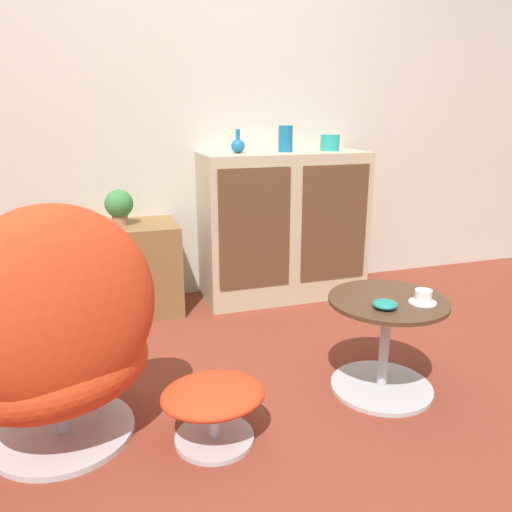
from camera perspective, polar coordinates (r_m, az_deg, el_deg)
The scene contains 13 objects.
ground_plane at distance 2.22m, azimuth 2.31°, elevation -17.46°, with size 12.00×12.00×0.00m, color brown.
wall_back at distance 3.37m, azimuth -7.17°, elevation 17.33°, with size 6.40×0.06×2.60m.
sideboard at distance 3.36m, azimuth 3.09°, elevation 3.47°, with size 1.08×0.46×0.98m.
tv_console at distance 3.21m, azimuth -13.99°, elevation -1.42°, with size 0.57×0.45×0.57m.
egg_chair at distance 1.96m, azimuth -21.75°, elevation -8.71°, with size 0.88×0.84×0.96m.
ottoman at distance 1.98m, azimuth -4.88°, elevation -16.18°, with size 0.40×0.34×0.25m.
coffee_table at distance 2.34m, azimuth 14.49°, elevation -9.50°, with size 0.52×0.52×0.44m.
vase_leftmost at distance 3.19m, azimuth -2.08°, elevation 12.52°, with size 0.09×0.09×0.15m.
vase_inner_left at distance 3.28m, azimuth 3.39°, elevation 13.23°, with size 0.09×0.09×0.17m.
vase_inner_right at distance 3.41m, azimuth 8.45°, elevation 12.70°, with size 0.13×0.13×0.11m.
potted_plant at distance 3.11m, azimuth -15.38°, elevation 5.62°, with size 0.17×0.17×0.22m.
teacup at distance 2.24m, azimuth 18.54°, elevation -4.55°, with size 0.12×0.12×0.06m.
bowl at distance 2.14m, azimuth 14.54°, elevation -5.36°, with size 0.10×0.10×0.04m.
Camera 1 is at (-0.65, -1.73, 1.23)m, focal length 35.00 mm.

